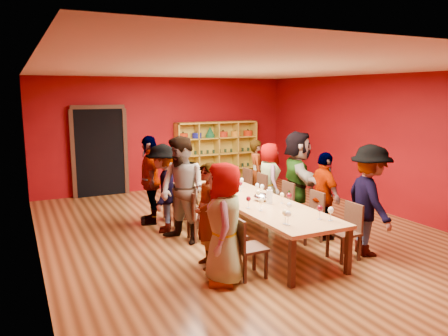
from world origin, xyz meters
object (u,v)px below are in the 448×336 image
at_px(person_left_1, 207,216).
at_px(person_left_4, 150,180).
at_px(tasting_table, 246,199).
at_px(person_right_3, 269,178).
at_px(chair_person_left_4, 171,196).
at_px(person_right_1, 324,196).
at_px(person_left_3, 163,188).
at_px(person_right_0, 369,200).
at_px(chair_person_left_0, 245,244).
at_px(shelving_unit, 216,151).
at_px(person_left_0, 224,223).
at_px(chair_person_left_1, 226,232).
at_px(person_left_2, 182,190).
at_px(chair_person_right_4, 243,186).
at_px(chair_person_left_2, 196,213).
at_px(chair_person_right_0, 348,228).
at_px(chair_person_right_1, 312,214).
at_px(spittoon_bowl, 261,197).
at_px(chair_person_left_3, 182,204).
at_px(chair_person_right_2, 283,202).
at_px(person_right_4, 257,173).
at_px(wine_bottle, 212,172).
at_px(person_right_2, 297,179).
at_px(chair_person_right_3, 258,192).

bearing_deg(person_left_1, person_left_4, -173.39).
height_order(tasting_table, person_right_3, person_right_3).
relative_size(chair_person_left_4, person_right_1, 0.57).
xyz_separation_m(tasting_table, person_right_1, (1.16, -0.75, 0.09)).
relative_size(person_left_3, person_right_0, 0.93).
bearing_deg(person_right_1, chair_person_left_0, 119.25).
distance_m(shelving_unit, person_left_0, 6.49).
bearing_deg(tasting_table, chair_person_left_1, -131.95).
height_order(person_left_2, chair_person_right_4, person_left_2).
relative_size(chair_person_left_0, person_right_1, 0.57).
relative_size(person_left_0, chair_person_left_2, 1.90).
relative_size(chair_person_right_0, chair_person_right_1, 1.00).
bearing_deg(chair_person_left_4, spittoon_bowl, -63.58).
height_order(person_left_4, chair_person_right_1, person_left_4).
distance_m(chair_person_left_3, chair_person_left_4, 0.64).
relative_size(tasting_table, person_right_0, 2.50).
relative_size(person_right_1, chair_person_right_2, 1.77).
distance_m(person_left_2, person_right_3, 2.55).
bearing_deg(chair_person_left_1, person_right_3, 45.73).
xyz_separation_m(person_right_4, wine_bottle, (-1.15, -0.01, 0.11)).
relative_size(person_left_3, chair_person_left_4, 1.87).
height_order(person_right_1, chair_person_right_2, person_right_1).
xyz_separation_m(chair_person_left_4, chair_person_right_0, (1.82, -3.24, 0.00)).
distance_m(person_right_2, person_right_4, 1.65).
bearing_deg(chair_person_right_4, chair_person_right_3, -90.00).
xyz_separation_m(person_left_2, chair_person_right_1, (2.08, -0.93, -0.44)).
relative_size(person_left_0, person_right_3, 1.10).
xyz_separation_m(chair_person_left_4, person_right_4, (2.17, 0.24, 0.27)).
height_order(chair_person_left_0, chair_person_left_2, same).
bearing_deg(shelving_unit, person_right_3, -93.79).
xyz_separation_m(person_left_3, person_right_4, (2.54, 0.88, -0.06)).
xyz_separation_m(person_left_1, chair_person_right_2, (2.13, 1.17, -0.30)).
bearing_deg(chair_person_right_3, person_left_4, 169.31).
relative_size(chair_person_left_1, person_right_4, 0.58).
height_order(person_left_1, person_right_1, person_left_1).
distance_m(chair_person_left_4, chair_person_right_1, 2.94).
bearing_deg(person_right_2, person_right_1, -164.04).
height_order(person_left_3, wine_bottle, person_left_3).
relative_size(chair_person_left_4, chair_person_right_2, 1.00).
xyz_separation_m(person_left_0, person_right_4, (2.50, 3.42, -0.08)).
relative_size(chair_person_left_1, chair_person_right_3, 1.00).
xyz_separation_m(chair_person_left_3, person_right_0, (2.24, -2.59, 0.40)).
xyz_separation_m(tasting_table, person_right_2, (1.22, 0.15, 0.24)).
distance_m(chair_person_left_3, chair_person_right_4, 2.02).
bearing_deg(person_left_4, chair_person_right_1, 57.90).
bearing_deg(spittoon_bowl, chair_person_right_0, -56.40).
relative_size(shelving_unit, chair_person_right_4, 2.70).
xyz_separation_m(person_left_2, spittoon_bowl, (1.24, -0.59, -0.12)).
bearing_deg(person_right_1, person_left_3, 62.19).
relative_size(chair_person_right_2, chair_person_right_4, 1.00).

